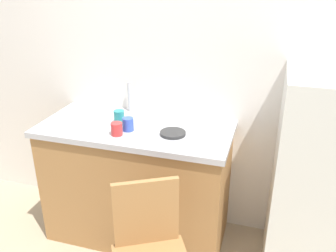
{
  "coord_description": "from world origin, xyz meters",
  "views": [
    {
      "loc": [
        0.56,
        -1.44,
        1.89
      ],
      "look_at": [
        -0.05,
        0.6,
        0.96
      ],
      "focal_mm": 37.91,
      "sensor_mm": 36.0,
      "label": 1
    }
  ],
  "objects": [
    {
      "name": "cup_blue",
      "position": [
        -0.32,
        0.56,
        0.96
      ],
      "size": [
        0.07,
        0.07,
        0.09
      ],
      "primitive_type": "cylinder",
      "color": "blue",
      "rests_on": "countertop"
    },
    {
      "name": "cup_teal",
      "position": [
        -0.43,
        0.65,
        0.96
      ],
      "size": [
        0.07,
        0.07,
        0.1
      ],
      "primitive_type": "cylinder",
      "color": "teal",
      "rests_on": "countertop"
    },
    {
      "name": "back_wall",
      "position": [
        0.0,
        1.0,
        1.28
      ],
      "size": [
        4.8,
        0.1,
        2.56
      ],
      "primitive_type": "cube",
      "color": "white",
      "rests_on": "ground_plane"
    },
    {
      "name": "hotplate",
      "position": [
        -0.02,
        0.58,
        0.92
      ],
      "size": [
        0.17,
        0.17,
        0.02
      ],
      "primitive_type": "cylinder",
      "color": "#2D2D2D",
      "rests_on": "countertop"
    },
    {
      "name": "cabinet_base",
      "position": [
        -0.3,
        0.65,
        0.44
      ],
      "size": [
        1.3,
        0.6,
        0.87
      ],
      "primitive_type": "cube",
      "color": "#A87542",
      "rests_on": "ground_plane"
    },
    {
      "name": "refrigerator",
      "position": [
        0.91,
        0.65,
        0.69
      ],
      "size": [
        0.53,
        0.6,
        1.37
      ],
      "primitive_type": "cube",
      "color": "silver",
      "rests_on": "ground_plane"
    },
    {
      "name": "cup_red",
      "position": [
        -0.36,
        0.47,
        0.95
      ],
      "size": [
        0.08,
        0.08,
        0.08
      ],
      "primitive_type": "cylinder",
      "color": "red",
      "rests_on": "countertop"
    },
    {
      "name": "dish_tray",
      "position": [
        -0.75,
        0.7,
        0.94
      ],
      "size": [
        0.28,
        0.2,
        0.05
      ],
      "primitive_type": "cube",
      "color": "white",
      "rests_on": "countertop"
    },
    {
      "name": "countertop",
      "position": [
        -0.3,
        0.65,
        0.89
      ],
      "size": [
        1.34,
        0.64,
        0.04
      ],
      "primitive_type": "cube",
      "color": "#B7B7BC",
      "rests_on": "cabinet_base"
    },
    {
      "name": "faucet",
      "position": [
        -0.45,
        0.9,
        1.02
      ],
      "size": [
        0.02,
        0.02,
        0.23
      ],
      "primitive_type": "cylinder",
      "color": "#B7B7BC",
      "rests_on": "countertop"
    }
  ]
}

